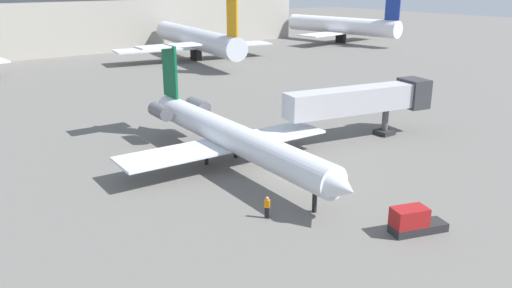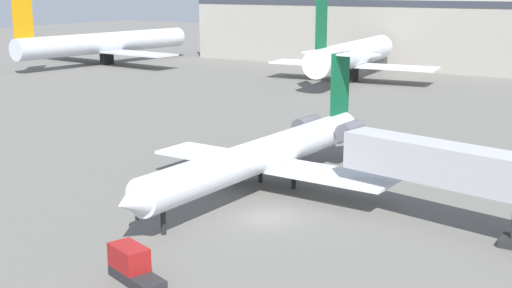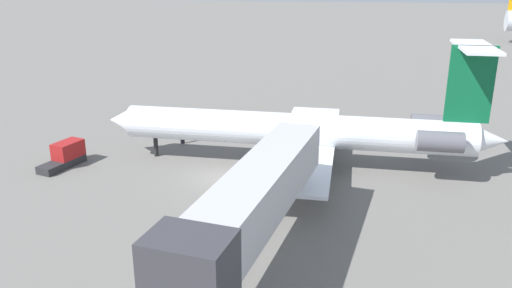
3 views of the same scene
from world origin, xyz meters
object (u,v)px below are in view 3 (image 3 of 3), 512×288
regional_jet (307,129)px  jet_bridge (248,206)px  baggage_tug_lead (65,156)px  ground_crew_marshaller (182,134)px

regional_jet → jet_bridge: bearing=-6.8°
regional_jet → baggage_tug_lead: bearing=-81.8°
baggage_tug_lead → regional_jet: bearing=98.2°
jet_bridge → regional_jet: bearing=173.2°
jet_bridge → ground_crew_marshaller: jet_bridge is taller
regional_jet → jet_bridge: 16.94m
jet_bridge → baggage_tug_lead: jet_bridge is taller
ground_crew_marshaller → baggage_tug_lead: 10.18m
ground_crew_marshaller → baggage_tug_lead: baggage_tug_lead is taller
jet_bridge → baggage_tug_lead: bearing=-129.5°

